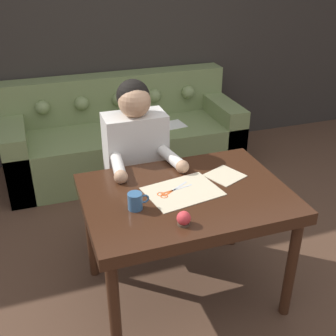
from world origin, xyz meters
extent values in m
plane|color=#4C3323|center=(0.00, 0.00, 0.00)|extent=(16.00, 16.00, 0.00)
cube|color=#2D2823|center=(0.00, 2.24, 1.30)|extent=(8.00, 0.06, 2.60)
cube|color=#381E11|center=(-0.07, 0.06, 0.69)|extent=(1.12, 0.81, 0.07)
cylinder|color=#381E11|center=(-0.57, -0.28, 0.33)|extent=(0.06, 0.06, 0.66)
cylinder|color=#381E11|center=(0.43, -0.28, 0.33)|extent=(0.06, 0.06, 0.66)
cylinder|color=#381E11|center=(-0.57, 0.41, 0.33)|extent=(0.06, 0.06, 0.66)
cylinder|color=#381E11|center=(0.43, 0.41, 0.33)|extent=(0.06, 0.06, 0.66)
cube|color=olive|center=(-0.02, 1.77, 0.22)|extent=(2.13, 0.83, 0.44)
cube|color=olive|center=(-0.02, 2.08, 0.65)|extent=(2.13, 0.22, 0.41)
cube|color=olive|center=(-0.98, 1.77, 0.30)|extent=(0.20, 0.83, 0.60)
cube|color=olive|center=(0.95, 1.77, 0.30)|extent=(0.20, 0.83, 0.60)
sphere|color=olive|center=(-0.71, 1.95, 0.65)|extent=(0.13, 0.13, 0.13)
sphere|color=olive|center=(-0.36, 1.95, 0.65)|extent=(0.13, 0.13, 0.13)
sphere|color=olive|center=(-0.02, 1.95, 0.65)|extent=(0.13, 0.13, 0.13)
sphere|color=olive|center=(0.33, 1.95, 0.65)|extent=(0.13, 0.13, 0.13)
sphere|color=olive|center=(0.67, 1.95, 0.65)|extent=(0.13, 0.13, 0.13)
cube|color=white|center=(0.41, 1.67, 0.44)|extent=(0.26, 0.23, 0.00)
cylinder|color=#33281E|center=(-0.20, 0.66, 0.22)|extent=(0.28, 0.28, 0.45)
cube|color=beige|center=(-0.20, 0.66, 0.71)|extent=(0.40, 0.22, 0.54)
sphere|color=tan|center=(-0.20, 0.64, 1.07)|extent=(0.20, 0.20, 0.20)
sphere|color=black|center=(-0.20, 0.67, 1.10)|extent=(0.21, 0.21, 0.21)
cylinder|color=beige|center=(-0.37, 0.42, 0.76)|extent=(0.10, 0.27, 0.07)
sphere|color=tan|center=(-0.38, 0.29, 0.76)|extent=(0.08, 0.08, 0.08)
cylinder|color=beige|center=(-0.03, 0.42, 0.76)|extent=(0.11, 0.27, 0.07)
sphere|color=tan|center=(-0.01, 0.29, 0.76)|extent=(0.08, 0.08, 0.08)
cube|color=beige|center=(-0.09, 0.07, 0.73)|extent=(0.43, 0.35, 0.00)
cube|color=beige|center=(0.21, 0.16, 0.73)|extent=(0.25, 0.25, 0.00)
cube|color=silver|center=(-0.08, 0.13, 0.73)|extent=(0.11, 0.08, 0.00)
cube|color=#D1511E|center=(-0.17, 0.08, 0.73)|extent=(0.07, 0.05, 0.00)
torus|color=#D1511E|center=(-0.20, 0.06, 0.73)|extent=(0.04, 0.04, 0.01)
cube|color=silver|center=(-0.07, 0.11, 0.73)|extent=(0.12, 0.04, 0.00)
cube|color=#D1511E|center=(-0.17, 0.09, 0.73)|extent=(0.08, 0.03, 0.00)
torus|color=#D1511E|center=(-0.21, 0.08, 0.73)|extent=(0.04, 0.04, 0.01)
cylinder|color=silver|center=(-0.13, 0.10, 0.73)|extent=(0.01, 0.01, 0.01)
cylinder|color=#335B84|center=(-0.38, -0.01, 0.77)|extent=(0.08, 0.08, 0.09)
torus|color=#335B84|center=(-0.33, -0.01, 0.78)|extent=(0.05, 0.01, 0.05)
cylinder|color=#4C3828|center=(-0.19, -0.21, 0.73)|extent=(0.06, 0.06, 0.01)
sphere|color=red|center=(-0.19, -0.21, 0.76)|extent=(0.07, 0.07, 0.07)
camera|label=1|loc=(-0.80, -1.77, 1.92)|focal=45.00mm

